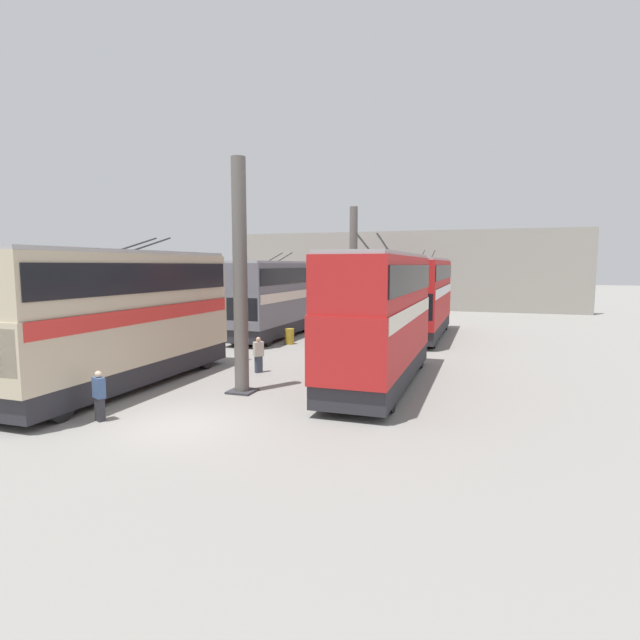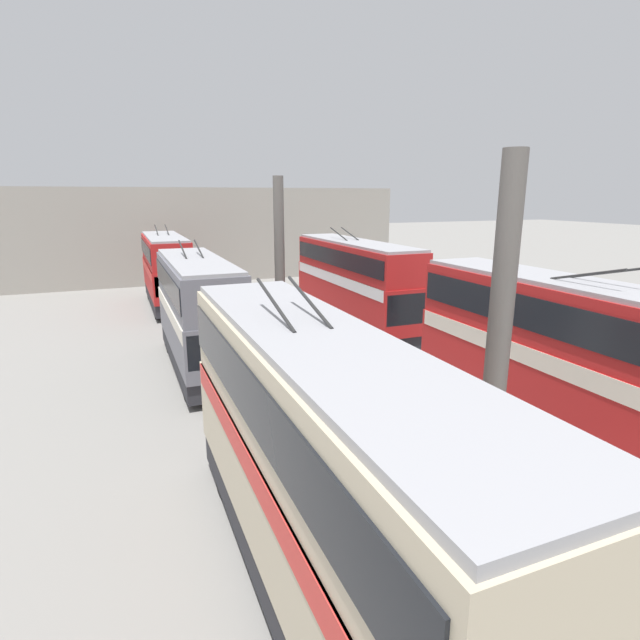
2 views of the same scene
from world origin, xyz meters
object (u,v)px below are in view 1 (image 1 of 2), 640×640
bus_right_near (124,311)px  person_aisle_midway (258,354)px  bus_left_near (381,311)px  oil_drum (289,336)px  bus_right_mid (273,294)px  bus_left_far (424,293)px  bus_right_far (336,286)px  person_by_right_row (99,395)px

bus_right_near → person_aisle_midway: (3.99, -3.69, -2.14)m
bus_left_near → oil_drum: bearing=41.1°
bus_left_near → person_aisle_midway: 5.90m
bus_right_near → bus_right_mid: 13.95m
bus_left_far → person_aisle_midway: 14.54m
bus_right_mid → bus_left_far: bearing=-70.0°
bus_right_far → person_by_right_row: (-31.53, -2.12, -2.00)m
bus_right_far → bus_right_mid: bearing=180.0°
bus_right_mid → person_aisle_midway: (-9.95, -3.69, -1.98)m
bus_left_near → bus_right_mid: size_ratio=1.08×
bus_left_far → bus_left_near: bearing=180.0°
bus_left_far → person_by_right_row: bus_left_far is taller
bus_left_near → bus_left_far: size_ratio=0.89×
person_aisle_midway → oil_drum: person_aisle_midway is taller
bus_left_far → bus_right_far: bus_left_far is taller
person_aisle_midway → bus_right_mid: bearing=148.6°
person_aisle_midway → bus_left_far: bearing=105.9°
bus_left_far → bus_right_near: (-17.29, 9.18, 0.05)m
oil_drum → bus_right_near: bearing=170.5°
bus_right_far → person_by_right_row: bus_right_far is taller
bus_right_near → bus_right_mid: bearing=-0.0°
bus_right_near → oil_drum: bus_right_near is taller
person_by_right_row → bus_left_far: bearing=5.3°
bus_right_far → person_by_right_row: 31.67m
bus_right_far → person_aisle_midway: size_ratio=6.12×
person_by_right_row → oil_drum: (15.50, 0.15, -0.34)m
bus_left_near → person_aisle_midway: size_ratio=6.50×
oil_drum → bus_right_mid: bearing=42.3°
bus_right_mid → oil_drum: bus_right_mid is taller
bus_left_near → person_aisle_midway: bus_left_near is taller
bus_left_near → person_aisle_midway: (0.49, 5.49, -2.09)m
oil_drum → bus_left_far: bearing=-52.6°
person_by_right_row → oil_drum: person_by_right_row is taller
bus_left_far → bus_right_far: (10.52, 9.18, -0.12)m
bus_right_far → person_aisle_midway: bus_right_far is taller
person_aisle_midway → oil_drum: (7.79, 1.72, -0.36)m
bus_right_far → bus_left_far: bearing=-138.9°
bus_left_far → bus_right_near: bearing=152.0°
bus_left_near → bus_right_far: (24.31, 9.18, -0.12)m
person_aisle_midway → bus_right_far: bearing=137.1°
bus_right_far → bus_right_near: bearing=180.0°
bus_left_near → bus_right_mid: bearing=41.3°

